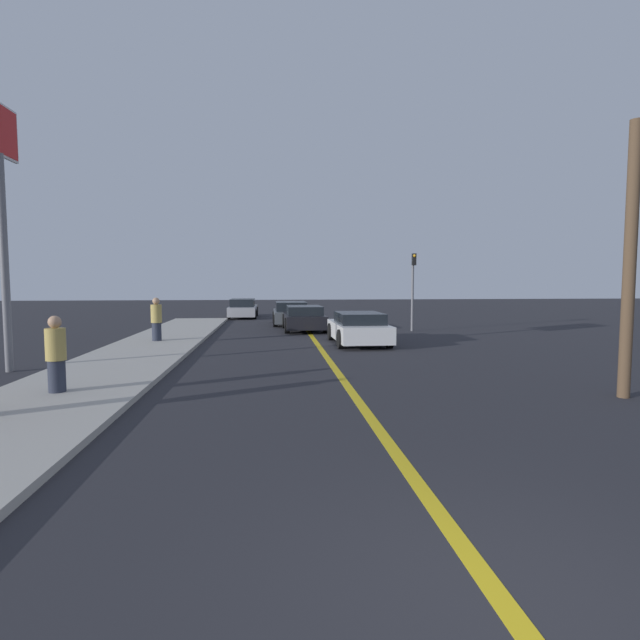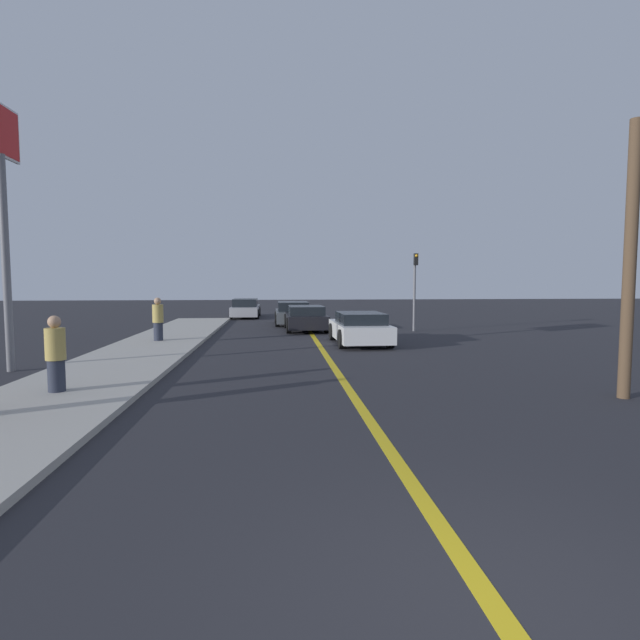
{
  "view_description": "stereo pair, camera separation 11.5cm",
  "coord_description": "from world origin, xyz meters",
  "px_view_note": "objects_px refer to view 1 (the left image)",
  "views": [
    {
      "loc": [
        -1.69,
        -3.2,
        2.38
      ],
      "look_at": [
        -0.37,
        10.48,
        1.3
      ],
      "focal_mm": 28.0,
      "sensor_mm": 36.0,
      "label": 1
    },
    {
      "loc": [
        -1.58,
        -3.21,
        2.38
      ],
      "look_at": [
        -0.37,
        10.48,
        1.3
      ],
      "focal_mm": 28.0,
      "sensor_mm": 36.0,
      "label": 2
    }
  ],
  "objects_px": {
    "pedestrian_mid_group": "(56,355)",
    "traffic_light": "(413,283)",
    "car_ahead_center": "(304,318)",
    "utility_pole": "(630,261)",
    "car_near_right_lane": "(359,328)",
    "pedestrian_far_standing": "(156,319)",
    "roadside_sign": "(0,174)",
    "car_far_distant": "(291,313)",
    "car_parked_left_lot": "(243,308)"
  },
  "relations": [
    {
      "from": "car_parked_left_lot",
      "to": "pedestrian_far_standing",
      "type": "xyz_separation_m",
      "value": [
        -2.47,
        -13.42,
        0.34
      ]
    },
    {
      "from": "car_parked_left_lot",
      "to": "pedestrian_far_standing",
      "type": "bearing_deg",
      "value": -100.25
    },
    {
      "from": "car_parked_left_lot",
      "to": "roadside_sign",
      "type": "xyz_separation_m",
      "value": [
        -5.0,
        -19.0,
        4.51
      ]
    },
    {
      "from": "car_near_right_lane",
      "to": "pedestrian_mid_group",
      "type": "height_order",
      "value": "pedestrian_mid_group"
    },
    {
      "from": "pedestrian_mid_group",
      "to": "car_ahead_center",
      "type": "bearing_deg",
      "value": 66.16
    },
    {
      "from": "car_ahead_center",
      "to": "car_far_distant",
      "type": "height_order",
      "value": "car_far_distant"
    },
    {
      "from": "car_ahead_center",
      "to": "utility_pole",
      "type": "xyz_separation_m",
      "value": [
        5.64,
        -14.4,
        2.18
      ]
    },
    {
      "from": "car_ahead_center",
      "to": "roadside_sign",
      "type": "relative_size",
      "value": 0.6
    },
    {
      "from": "car_near_right_lane",
      "to": "pedestrian_far_standing",
      "type": "distance_m",
      "value": 7.65
    },
    {
      "from": "pedestrian_far_standing",
      "to": "roadside_sign",
      "type": "relative_size",
      "value": 0.24
    },
    {
      "from": "car_ahead_center",
      "to": "car_parked_left_lot",
      "type": "bearing_deg",
      "value": 110.01
    },
    {
      "from": "pedestrian_mid_group",
      "to": "traffic_light",
      "type": "distance_m",
      "value": 16.78
    },
    {
      "from": "car_near_right_lane",
      "to": "utility_pole",
      "type": "height_order",
      "value": "utility_pole"
    },
    {
      "from": "car_ahead_center",
      "to": "utility_pole",
      "type": "bearing_deg",
      "value": -69.69
    },
    {
      "from": "car_far_distant",
      "to": "roadside_sign",
      "type": "bearing_deg",
      "value": -120.97
    },
    {
      "from": "car_parked_left_lot",
      "to": "traffic_light",
      "type": "xyz_separation_m",
      "value": [
        8.52,
        -9.61,
        1.68
      ]
    },
    {
      "from": "car_parked_left_lot",
      "to": "traffic_light",
      "type": "relative_size",
      "value": 1.22
    },
    {
      "from": "pedestrian_mid_group",
      "to": "pedestrian_far_standing",
      "type": "height_order",
      "value": "pedestrian_far_standing"
    },
    {
      "from": "pedestrian_far_standing",
      "to": "car_far_distant",
      "type": "bearing_deg",
      "value": 55.92
    },
    {
      "from": "car_near_right_lane",
      "to": "car_ahead_center",
      "type": "relative_size",
      "value": 1.0
    },
    {
      "from": "traffic_light",
      "to": "pedestrian_mid_group",
      "type": "bearing_deg",
      "value": -131.18
    },
    {
      "from": "car_near_right_lane",
      "to": "pedestrian_mid_group",
      "type": "relative_size",
      "value": 2.67
    },
    {
      "from": "car_near_right_lane",
      "to": "car_far_distant",
      "type": "height_order",
      "value": "car_far_distant"
    },
    {
      "from": "car_far_distant",
      "to": "utility_pole",
      "type": "distance_m",
      "value": 18.92
    },
    {
      "from": "utility_pole",
      "to": "car_ahead_center",
      "type": "bearing_deg",
      "value": 111.38
    },
    {
      "from": "roadside_sign",
      "to": "utility_pole",
      "type": "xyz_separation_m",
      "value": [
        14.05,
        -4.25,
        -2.33
      ]
    },
    {
      "from": "roadside_sign",
      "to": "utility_pole",
      "type": "relative_size",
      "value": 1.25
    },
    {
      "from": "car_ahead_center",
      "to": "roadside_sign",
      "type": "bearing_deg",
      "value": -130.7
    },
    {
      "from": "pedestrian_mid_group",
      "to": "traffic_light",
      "type": "height_order",
      "value": "traffic_light"
    },
    {
      "from": "car_ahead_center",
      "to": "utility_pole",
      "type": "distance_m",
      "value": 15.62
    },
    {
      "from": "pedestrian_far_standing",
      "to": "roadside_sign",
      "type": "bearing_deg",
      "value": -114.41
    },
    {
      "from": "traffic_light",
      "to": "roadside_sign",
      "type": "relative_size",
      "value": 0.53
    },
    {
      "from": "car_parked_left_lot",
      "to": "pedestrian_far_standing",
      "type": "relative_size",
      "value": 2.75
    },
    {
      "from": "car_ahead_center",
      "to": "pedestrian_mid_group",
      "type": "height_order",
      "value": "pedestrian_mid_group"
    },
    {
      "from": "pedestrian_mid_group",
      "to": "roadside_sign",
      "type": "relative_size",
      "value": 0.23
    },
    {
      "from": "car_near_right_lane",
      "to": "traffic_light",
      "type": "relative_size",
      "value": 1.14
    },
    {
      "from": "car_parked_left_lot",
      "to": "traffic_light",
      "type": "distance_m",
      "value": 12.95
    },
    {
      "from": "car_near_right_lane",
      "to": "pedestrian_far_standing",
      "type": "bearing_deg",
      "value": 173.59
    },
    {
      "from": "utility_pole",
      "to": "car_parked_left_lot",
      "type": "bearing_deg",
      "value": 111.27
    },
    {
      "from": "car_near_right_lane",
      "to": "roadside_sign",
      "type": "relative_size",
      "value": 0.6
    },
    {
      "from": "car_ahead_center",
      "to": "pedestrian_far_standing",
      "type": "xyz_separation_m",
      "value": [
        -5.88,
        -4.58,
        0.33
      ]
    },
    {
      "from": "pedestrian_far_standing",
      "to": "pedestrian_mid_group",
      "type": "bearing_deg",
      "value": -90.14
    },
    {
      "from": "car_ahead_center",
      "to": "roadside_sign",
      "type": "height_order",
      "value": "roadside_sign"
    },
    {
      "from": "roadside_sign",
      "to": "traffic_light",
      "type": "bearing_deg",
      "value": 34.79
    },
    {
      "from": "car_ahead_center",
      "to": "pedestrian_far_standing",
      "type": "bearing_deg",
      "value": -143.16
    },
    {
      "from": "pedestrian_mid_group",
      "to": "traffic_light",
      "type": "bearing_deg",
      "value": 48.82
    },
    {
      "from": "car_parked_left_lot",
      "to": "utility_pole",
      "type": "bearing_deg",
      "value": -68.57
    },
    {
      "from": "car_ahead_center",
      "to": "car_far_distant",
      "type": "relative_size",
      "value": 1.02
    },
    {
      "from": "car_far_distant",
      "to": "pedestrian_far_standing",
      "type": "height_order",
      "value": "pedestrian_far_standing"
    },
    {
      "from": "car_near_right_lane",
      "to": "roadside_sign",
      "type": "xyz_separation_m",
      "value": [
        -10.13,
        -4.86,
        4.51
      ]
    }
  ]
}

